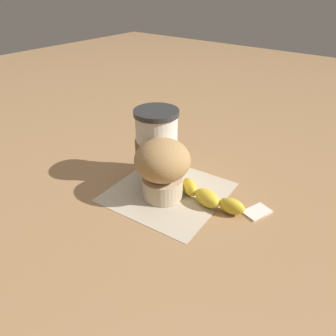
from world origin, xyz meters
The scene contains 6 objects.
ground_plane centered at (0.00, 0.00, 0.00)m, with size 3.00×3.00×0.00m, color #A87C51.
paper_napkin centered at (0.00, 0.00, 0.00)m, with size 0.21×0.21×0.00m, color beige.
coffee_cup centered at (-0.06, 0.03, 0.07)m, with size 0.09×0.09×0.15m.
muffin centered at (0.00, -0.02, 0.07)m, with size 0.11×0.11×0.12m.
banana centered at (0.09, 0.02, 0.02)m, with size 0.15×0.05×0.03m.
sugar_packet centered at (0.17, 0.05, 0.00)m, with size 0.05×0.03×0.01m, color white.
Camera 1 is at (0.33, -0.43, 0.38)m, focal length 35.00 mm.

